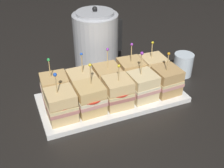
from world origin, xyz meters
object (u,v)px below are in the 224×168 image
sandwich_back_center (107,79)px  sandwich_front_far_left (61,105)px  sandwich_front_right (143,86)px  drinking_glass (183,65)px  sandwich_back_far_right (153,68)px  kettle_steel (96,40)px  sandwich_front_center (117,92)px  sandwich_front_left (90,98)px  sandwich_front_far_right (167,81)px  sandwich_back_far_left (55,89)px  sandwich_back_right (131,73)px  sandwich_back_left (82,84)px  serving_platter (112,98)px

sandwich_back_center → sandwich_front_far_left: bearing=-153.7°
sandwich_front_right → drinking_glass: size_ratio=1.92×
sandwich_back_far_right → kettle_steel: bearing=125.5°
sandwich_front_center → drinking_glass: size_ratio=1.70×
sandwich_front_far_left → sandwich_front_right: 0.29m
sandwich_front_left → sandwich_front_right: size_ratio=0.97×
sandwich_front_left → kettle_steel: 0.34m
sandwich_front_far_right → sandwich_back_far_left: 0.39m
sandwich_front_left → kettle_steel: (0.13, 0.31, 0.05)m
sandwich_back_right → kettle_steel: bearing=105.5°
sandwich_front_far_right → kettle_steel: size_ratio=0.62×
sandwich_front_far_left → sandwich_back_center: sandwich_back_center is taller
sandwich_back_far_right → sandwich_back_left: bearing=-179.5°
sandwich_back_center → sandwich_front_left: bearing=-136.0°
sandwich_back_right → serving_platter: bearing=-153.0°
sandwich_front_far_left → drinking_glass: (0.52, 0.11, -0.02)m
sandwich_back_center → sandwich_back_left: bearing=-179.9°
sandwich_back_left → sandwich_back_center: bearing=0.1°
sandwich_back_right → sandwich_back_far_right: bearing=-0.0°
sandwich_back_center → sandwich_back_far_left: bearing=179.7°
sandwich_back_center → kettle_steel: 0.23m
drinking_glass → sandwich_front_left: bearing=-166.4°
serving_platter → sandwich_front_far_right: size_ratio=3.14×
sandwich_front_center → drinking_glass: bearing=17.6°
sandwich_front_right → kettle_steel: 0.32m
drinking_glass → kettle_steel: bearing=145.5°
sandwich_back_far_left → sandwich_front_right: bearing=-18.1°
drinking_glass → sandwich_front_far_left: bearing=-168.6°
kettle_steel → drinking_glass: bearing=-34.5°
sandwich_front_far_left → kettle_steel: size_ratio=0.64×
sandwich_front_left → sandwich_front_right: (0.19, 0.00, -0.00)m
sandwich_front_right → drinking_glass: (0.24, 0.10, -0.02)m
kettle_steel → drinking_glass: 0.37m
sandwich_back_right → drinking_glass: 0.24m
sandwich_front_right → sandwich_back_far_right: (0.09, 0.09, -0.00)m
sandwich_front_right → sandwich_front_left: bearing=-179.6°
sandwich_front_far_left → drinking_glass: sandwich_front_far_left is taller
sandwich_back_far_left → sandwich_back_far_right: sandwich_back_far_left is taller
sandwich_front_left → kettle_steel: size_ratio=0.66×
sandwich_front_far_left → sandwich_back_left: size_ratio=0.99×
sandwich_front_left → sandwich_back_center: (0.10, 0.09, -0.00)m
sandwich_back_far_left → sandwich_back_left: bearing=-0.6°
serving_platter → sandwich_back_center: 0.07m
sandwich_back_left → sandwich_back_far_right: sandwich_back_left is taller
sandwich_back_far_right → sandwich_front_far_right: bearing=-89.0°
sandwich_front_far_left → sandwich_front_far_right: size_ratio=1.03×
serving_platter → sandwich_front_left: size_ratio=2.97×
sandwich_front_far_right → sandwich_front_center: bearing=-179.5°
sandwich_front_far_left → sandwich_front_center: sandwich_front_far_left is taller
sandwich_front_far_right → drinking_glass: (0.14, 0.10, -0.02)m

